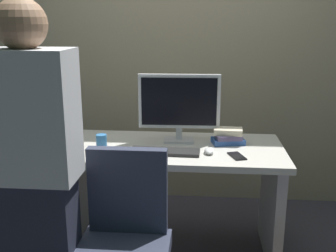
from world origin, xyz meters
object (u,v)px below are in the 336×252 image
(monitor, at_px, (179,104))
(keyboard, at_px, (165,152))
(person_at_desk, at_px, (35,180))
(book_stack, at_px, (228,137))
(desk, at_px, (169,179))
(mouse, at_px, (209,151))
(cell_phone, at_px, (237,156))
(cup_near_keyboard, at_px, (102,143))

(monitor, xyz_separation_m, keyboard, (-0.07, -0.26, -0.25))
(person_at_desk, xyz_separation_m, book_stack, (0.93, 0.94, -0.04))
(desk, bearing_deg, mouse, -25.27)
(monitor, height_order, cell_phone, monitor)
(desk, relative_size, monitor, 2.75)
(keyboard, bearing_deg, desk, 87.21)
(monitor, bearing_deg, keyboard, -105.48)
(person_at_desk, height_order, cell_phone, person_at_desk)
(book_stack, bearing_deg, mouse, -120.31)
(keyboard, height_order, cup_near_keyboard, cup_near_keyboard)
(cell_phone, bearing_deg, person_at_desk, -163.80)
(keyboard, relative_size, cell_phone, 2.99)
(desk, bearing_deg, cup_near_keyboard, -163.34)
(person_at_desk, height_order, book_stack, person_at_desk)
(keyboard, height_order, cell_phone, keyboard)
(cell_phone, bearing_deg, mouse, 145.94)
(person_at_desk, height_order, cup_near_keyboard, person_at_desk)
(monitor, relative_size, book_stack, 2.35)
(book_stack, bearing_deg, desk, -166.53)
(book_stack, bearing_deg, cell_phone, -81.41)
(mouse, bearing_deg, keyboard, -176.28)
(desk, relative_size, keyboard, 3.45)
(cup_near_keyboard, bearing_deg, cell_phone, -3.05)
(keyboard, relative_size, mouse, 4.30)
(cup_near_keyboard, bearing_deg, person_at_desk, -99.84)
(person_at_desk, distance_m, monitor, 1.14)
(keyboard, xyz_separation_m, cell_phone, (0.44, -0.03, -0.01))
(book_stack, bearing_deg, keyboard, -149.63)
(desk, xyz_separation_m, mouse, (0.26, -0.12, 0.25))
(mouse, height_order, book_stack, book_stack)
(desk, height_order, book_stack, book_stack)
(cup_near_keyboard, relative_size, cell_phone, 0.72)
(mouse, xyz_separation_m, cup_near_keyboard, (-0.67, -0.00, 0.03))
(mouse, bearing_deg, book_stack, 59.69)
(mouse, xyz_separation_m, book_stack, (0.13, 0.22, 0.03))
(monitor, height_order, book_stack, monitor)
(mouse, bearing_deg, cell_phone, -15.16)
(monitor, distance_m, book_stack, 0.39)
(cup_near_keyboard, height_order, book_stack, same)
(cup_near_keyboard, bearing_deg, desk, 16.66)
(cup_near_keyboard, distance_m, cell_phone, 0.84)
(monitor, bearing_deg, mouse, -49.81)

